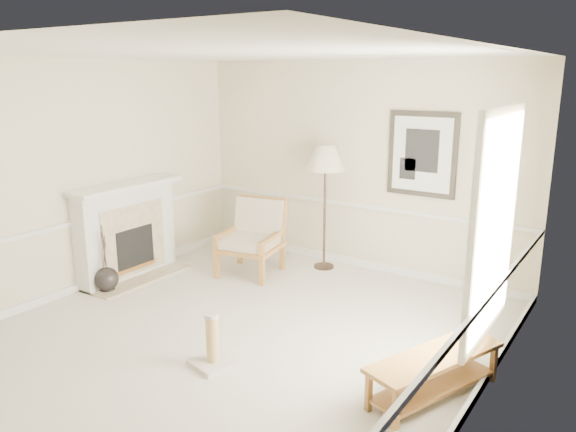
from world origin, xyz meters
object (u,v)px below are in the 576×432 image
object	(u,v)px
floor_lamp	(326,161)
scratching_post	(213,349)
floor_vase	(107,280)
bench	(435,368)
armchair	(254,233)

from	to	relation	value
floor_lamp	scratching_post	world-z (taller)	floor_lamp
floor_vase	floor_lamp	world-z (taller)	floor_lamp
floor_lamp	bench	size ratio (longest dim) A/B	1.26
floor_lamp	scratching_post	size ratio (longest dim) A/B	3.34
floor_vase	armchair	size ratio (longest dim) A/B	0.87
armchair	scratching_post	xyz separation A→B (m)	(1.27, -2.34, -0.38)
floor_vase	bench	distance (m)	4.30
armchair	floor_lamp	size ratio (longest dim) A/B	0.58
scratching_post	armchair	bearing A→B (deg)	118.54
floor_lamp	bench	bearing A→B (deg)	-43.73
scratching_post	bench	bearing A→B (deg)	18.90
scratching_post	floor_vase	bearing A→B (deg)	164.26
floor_lamp	scratching_post	xyz separation A→B (m)	(0.52, -3.01, -1.38)
floor_lamp	scratching_post	distance (m)	3.36
armchair	scratching_post	distance (m)	2.69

